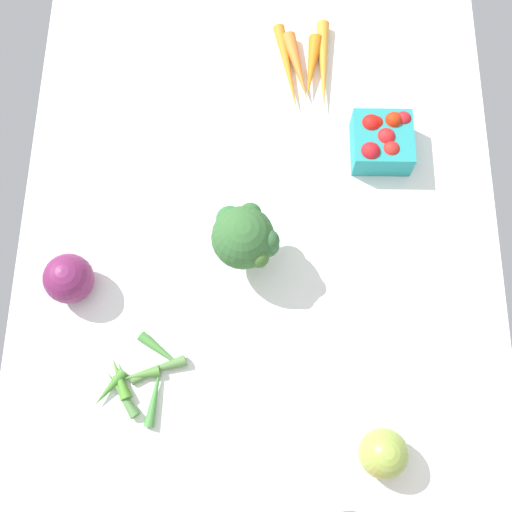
# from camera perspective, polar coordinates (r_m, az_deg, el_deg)

# --- Properties ---
(tablecloth) EXTENTS (1.04, 0.76, 0.02)m
(tablecloth) POSITION_cam_1_polar(r_m,az_deg,el_deg) (1.02, 0.00, -0.55)
(tablecloth) COLOR white
(tablecloth) RESTS_ON ground
(okra_pile) EXTENTS (0.14, 0.14, 0.02)m
(okra_pile) POSITION_cam_1_polar(r_m,az_deg,el_deg) (0.98, -10.33, -10.44)
(okra_pile) COLOR #45893E
(okra_pile) RESTS_ON tablecloth
(carrot_bunch) EXTENTS (0.18, 0.10, 0.03)m
(carrot_bunch) POSITION_cam_1_polar(r_m,az_deg,el_deg) (1.16, 4.21, 16.22)
(carrot_bunch) COLOR orange
(carrot_bunch) RESTS_ON tablecloth
(red_onion_near_basket) EXTENTS (0.08, 0.08, 0.08)m
(red_onion_near_basket) POSITION_cam_1_polar(r_m,az_deg,el_deg) (1.01, -16.39, -1.92)
(red_onion_near_basket) COLOR #762455
(red_onion_near_basket) RESTS_ON tablecloth
(berry_basket) EXTENTS (0.10, 0.10, 0.06)m
(berry_basket) POSITION_cam_1_polar(r_m,az_deg,el_deg) (1.08, 10.80, 9.98)
(berry_basket) COLOR teal
(berry_basket) RESTS_ON tablecloth
(heirloom_tomato_green) EXTENTS (0.07, 0.07, 0.07)m
(heirloom_tomato_green) POSITION_cam_1_polar(r_m,az_deg,el_deg) (0.94, 10.89, -16.70)
(heirloom_tomato_green) COLOR #93AB45
(heirloom_tomato_green) RESTS_ON tablecloth
(broccoli_head) EXTENTS (0.10, 0.10, 0.12)m
(broccoli_head) POSITION_cam_1_polar(r_m,az_deg,el_deg) (0.95, -1.27, 1.68)
(broccoli_head) COLOR #A9CD73
(broccoli_head) RESTS_ON tablecloth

